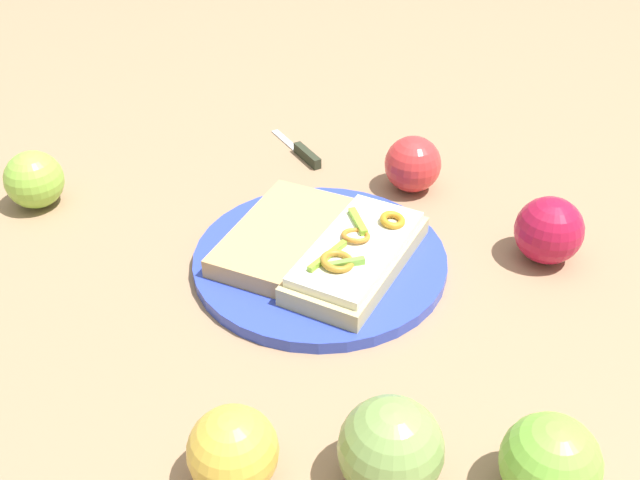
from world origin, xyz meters
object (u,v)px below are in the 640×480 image
object	(u,v)px
apple_0	(34,180)
apple_5	(233,451)
bread_slice_side	(285,236)
apple_1	(550,463)
apple_3	(413,164)
sandwich	(357,255)
apple_2	(549,230)
knife	(302,152)
plate	(320,260)
apple_4	(391,449)

from	to	relation	value
apple_0	apple_5	bearing A→B (deg)	125.30
bread_slice_side	apple_1	distance (m)	0.37
apple_3	bread_slice_side	bearing A→B (deg)	42.25
sandwich	apple_2	world-z (taller)	apple_2
apple_2	apple_3	world-z (taller)	apple_2
apple_2	knife	world-z (taller)	apple_2
plate	apple_4	bearing A→B (deg)	101.42
bread_slice_side	knife	xyz separation A→B (m)	(-0.01, -0.22, -0.02)
bread_slice_side	apple_0	world-z (taller)	apple_0
knife	plate	bearing A→B (deg)	155.37
sandwich	bread_slice_side	xyz separation A→B (m)	(0.08, -0.04, -0.01)
knife	apple_0	bearing A→B (deg)	80.16
plate	bread_slice_side	bearing A→B (deg)	-27.08
plate	apple_2	xyz separation A→B (m)	(-0.25, -0.02, 0.03)
bread_slice_side	apple_0	bearing A→B (deg)	-83.89
bread_slice_side	apple_5	bearing A→B (deg)	19.17
sandwich	apple_0	xyz separation A→B (m)	(0.38, -0.14, 0.01)
apple_1	sandwich	bearing A→B (deg)	-63.06
apple_3	knife	bearing A→B (deg)	-30.32
apple_2	knife	distance (m)	0.36
apple_2	sandwich	bearing A→B (deg)	9.71
bread_slice_side	apple_3	bearing A→B (deg)	156.22
bread_slice_side	apple_3	xyz separation A→B (m)	(-0.15, -0.14, 0.01)
apple_3	apple_5	size ratio (longest dim) A/B	0.98
apple_3	apple_4	world-z (taller)	apple_4
sandwich	apple_3	distance (m)	0.19
apple_0	plate	bearing A→B (deg)	161.02
bread_slice_side	apple_1	bearing A→B (deg)	58.81
bread_slice_side	sandwich	bearing A→B (deg)	86.80
sandwich	bread_slice_side	bearing A→B (deg)	-90.09
apple_1	apple_5	bearing A→B (deg)	-2.61
apple_0	apple_1	xyz separation A→B (m)	(-0.52, 0.41, 0.00)
sandwich	apple_4	size ratio (longest dim) A/B	2.52
apple_2	apple_3	distance (m)	0.20
apple_5	knife	distance (m)	0.52
sandwich	bread_slice_side	world-z (taller)	sandwich
plate	apple_0	size ratio (longest dim) A/B	3.93
apple_3	plate	bearing A→B (deg)	54.42
apple_3	apple_0	bearing A→B (deg)	5.05
sandwich	knife	world-z (taller)	sandwich
apple_3	apple_2	bearing A→B (deg)	133.01
apple_0	apple_4	world-z (taller)	apple_4
sandwich	apple_0	size ratio (longest dim) A/B	2.96
apple_0	apple_5	world-z (taller)	apple_5
apple_3	knife	size ratio (longest dim) A/B	0.63
apple_1	apple_4	size ratio (longest dim) A/B	0.93
apple_0	apple_3	size ratio (longest dim) A/B	0.99
plate	bread_slice_side	distance (m)	0.05
apple_4	apple_5	world-z (taller)	apple_4
apple_0	apple_1	world-z (taller)	apple_1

